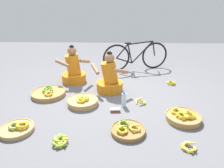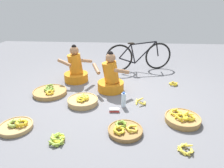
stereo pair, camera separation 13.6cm
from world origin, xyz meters
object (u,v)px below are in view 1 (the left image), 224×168
object	(u,v)px
banana_basket_front_right	(17,128)
loose_bananas_back_left	(171,83)
banana_basket_front_center	(48,93)
vendor_woman_behind	(73,70)
loose_bananas_near_vendor	(189,147)
banana_basket_back_center	(83,101)
banana_basket_mid_right	(128,130)
water_bottle	(124,100)
bicycle_leaning	(136,56)
packet_carton_stack	(115,110)
banana_basket_front_left	(183,117)
loose_bananas_near_bicycle	(60,141)
loose_bananas_mid_left	(141,101)
vendor_woman_front	(110,78)

from	to	relation	value
banana_basket_front_right	loose_bananas_back_left	size ratio (longest dim) A/B	2.24
banana_basket_front_center	vendor_woman_behind	bearing A→B (deg)	63.60
loose_bananas_back_left	loose_bananas_near_vendor	size ratio (longest dim) A/B	0.95
banana_basket_back_center	banana_basket_mid_right	distance (m)	1.08
loose_bananas_back_left	water_bottle	distance (m)	1.45
bicycle_leaning	banana_basket_back_center	bearing A→B (deg)	-119.12
bicycle_leaning	loose_bananas_back_left	xyz separation A→B (m)	(0.71, -0.93, -0.33)
loose_bananas_back_left	packet_carton_stack	bearing A→B (deg)	-135.14
banana_basket_mid_right	packet_carton_stack	xyz separation A→B (m)	(-0.18, 0.54, -0.01)
banana_basket_front_left	loose_bananas_near_bicycle	distance (m)	1.81
banana_basket_front_left	loose_bananas_near_bicycle	bearing A→B (deg)	-161.44
bicycle_leaning	banana_basket_front_left	xyz separation A→B (m)	(0.55, -2.33, -0.30)
banana_basket_front_center	loose_bananas_near_vendor	bearing A→B (deg)	-32.87
loose_bananas_mid_left	water_bottle	xyz separation A→B (m)	(-0.30, -0.13, 0.09)
banana_basket_mid_right	water_bottle	bearing A→B (deg)	92.88
bicycle_leaning	banana_basket_mid_right	bearing A→B (deg)	-96.50
banana_basket_back_center	loose_bananas_near_vendor	bearing A→B (deg)	-36.19
bicycle_leaning	loose_bananas_near_vendor	distance (m)	3.02
banana_basket_front_left	loose_bananas_back_left	size ratio (longest dim) A/B	2.50
vendor_woman_behind	vendor_woman_front	bearing A→B (deg)	-28.84
banana_basket_back_center	water_bottle	size ratio (longest dim) A/B	2.00
loose_bananas_back_left	loose_bananas_near_vendor	distance (m)	2.06
vendor_woman_front	banana_basket_front_right	bearing A→B (deg)	-131.57
loose_bananas_mid_left	water_bottle	size ratio (longest dim) A/B	0.78
loose_bananas_near_bicycle	packet_carton_stack	distance (m)	1.05
vendor_woman_front	loose_bananas_mid_left	distance (m)	0.80
banana_basket_mid_right	loose_bananas_back_left	world-z (taller)	banana_basket_mid_right
vendor_woman_front	bicycle_leaning	size ratio (longest dim) A/B	0.48
bicycle_leaning	loose_bananas_mid_left	size ratio (longest dim) A/B	7.97
bicycle_leaning	loose_bananas_near_vendor	xyz separation A→B (m)	(0.43, -2.97, -0.33)
packet_carton_stack	vendor_woman_front	bearing A→B (deg)	98.64
banana_basket_front_left	loose_bananas_near_vendor	distance (m)	0.65
banana_basket_front_left	packet_carton_stack	world-z (taller)	banana_basket_front_left
banana_basket_back_center	loose_bananas_near_vendor	size ratio (longest dim) A/B	2.42
vendor_woman_behind	banana_basket_back_center	xyz separation A→B (m)	(0.37, -1.04, -0.20)
loose_bananas_near_bicycle	water_bottle	xyz separation A→B (m)	(0.83, 0.98, 0.09)
banana_basket_front_center	loose_bananas_near_bicycle	bearing A→B (deg)	-66.31
banana_basket_front_center	water_bottle	xyz separation A→B (m)	(1.43, -0.38, 0.08)
water_bottle	packet_carton_stack	bearing A→B (deg)	-127.76
vendor_woman_front	banana_basket_back_center	size ratio (longest dim) A/B	1.49
banana_basket_front_right	banana_basket_mid_right	bearing A→B (deg)	0.73
banana_basket_back_center	banana_basket_mid_right	world-z (taller)	banana_basket_back_center
vendor_woman_front	water_bottle	xyz separation A→B (m)	(0.27, -0.64, -0.13)
bicycle_leaning	water_bottle	bearing A→B (deg)	-99.97
banana_basket_front_right	loose_bananas_back_left	bearing A→B (deg)	34.43
water_bottle	packet_carton_stack	distance (m)	0.25
banana_basket_front_left	loose_bananas_near_bicycle	size ratio (longest dim) A/B	1.79
vendor_woman_behind	banana_basket_front_right	xyz separation A→B (m)	(-0.43, -1.83, -0.22)
banana_basket_front_right	loose_bananas_near_vendor	bearing A→B (deg)	-7.28
banana_basket_front_left	banana_basket_back_center	size ratio (longest dim) A/B	0.98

